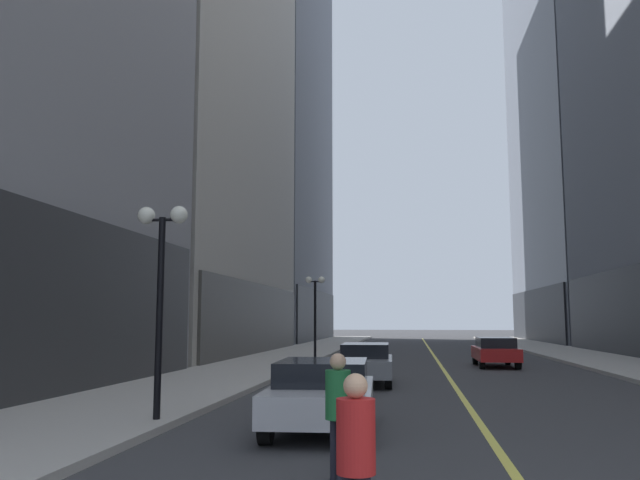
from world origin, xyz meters
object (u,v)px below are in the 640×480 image
Objects in this scene: car_silver at (322,393)px; pedestrian_in_red_jacket at (356,455)px; car_red at (495,351)px; car_grey at (366,362)px; street_lamp_left_far at (315,298)px; pedestrian_in_green_parka at (338,407)px; street_lamp_left_near at (161,263)px.

pedestrian_in_red_jacket is (1.21, -6.82, 0.24)m from car_silver.
pedestrian_in_red_jacket is at bearing -99.88° from car_red.
car_grey is 16.01m from pedestrian_in_red_jacket.
car_silver is at bearing -81.32° from street_lamp_left_far.
car_red is 2.57× the size of pedestrian_in_green_parka.
car_silver is 6.93m from pedestrian_in_red_jacket.
car_grey and car_red have the same top height.
street_lamp_left_far is at bearing 99.02° from pedestrian_in_red_jacket.
street_lamp_left_near reaches higher than pedestrian_in_red_jacket.
street_lamp_left_near is at bearing 123.59° from pedestrian_in_red_jacket.
street_lamp_left_far is at bearing 105.67° from car_grey.
street_lamp_left_near reaches higher than car_grey.
street_lamp_left_far is (-3.32, 21.74, 2.54)m from car_silver.
street_lamp_left_near is at bearing -116.37° from car_red.
pedestrian_in_green_parka is at bearing -43.84° from street_lamp_left_near.
pedestrian_in_red_jacket is 0.37× the size of street_lamp_left_near.
street_lamp_left_near is at bearing 136.16° from pedestrian_in_green_parka.
car_grey is at bearing 68.88° from street_lamp_left_near.
pedestrian_in_red_jacket is at bearing -86.42° from car_grey.
pedestrian_in_red_jacket is (-4.29, -24.63, 0.24)m from car_red.
car_grey is 13.06m from pedestrian_in_green_parka.
street_lamp_left_near is at bearing -111.12° from car_grey.
street_lamp_left_far is at bearing 98.99° from pedestrian_in_green_parka.
car_red is at bearing 80.12° from pedestrian_in_red_jacket.
street_lamp_left_near is (-4.06, 3.90, 2.29)m from pedestrian_in_green_parka.
pedestrian_in_red_jacket is 0.37× the size of street_lamp_left_far.
street_lamp_left_near is (-3.32, 0.00, 2.54)m from car_silver.
car_red is at bearing 72.82° from car_silver.
car_silver is 0.95× the size of car_grey.
street_lamp_left_near is 1.00× the size of street_lamp_left_far.
street_lamp_left_near reaches higher than car_red.
street_lamp_left_far is (0.00, 21.74, 0.00)m from street_lamp_left_near.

